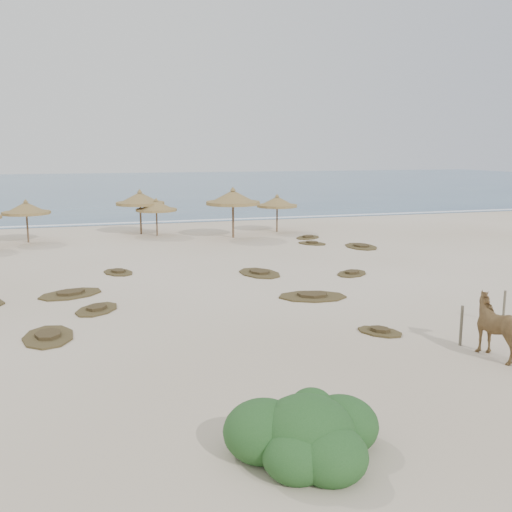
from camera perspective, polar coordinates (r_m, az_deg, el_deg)
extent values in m
plane|color=beige|center=(19.07, -0.34, -5.87)|extent=(160.00, 160.00, 0.00)
cube|color=navy|center=(92.86, -13.54, 6.90)|extent=(200.00, 100.00, 0.01)
cube|color=white|center=(44.19, -9.87, 3.37)|extent=(70.00, 0.60, 0.01)
cylinder|color=brown|center=(36.35, -21.89, 2.77)|extent=(0.11, 0.11, 1.93)
cylinder|color=olive|center=(36.26, -21.98, 4.02)|extent=(3.41, 3.41, 0.17)
cone|color=olive|center=(36.23, -22.01, 4.50)|extent=(3.29, 3.29, 0.69)
cone|color=olive|center=(36.19, -22.06, 5.15)|extent=(0.33, 0.33, 0.20)
cylinder|color=brown|center=(36.96, -9.89, 3.41)|extent=(0.10, 0.10, 1.81)
cylinder|color=olive|center=(36.88, -9.93, 4.56)|extent=(3.26, 3.26, 0.16)
cone|color=olive|center=(36.85, -9.94, 5.00)|extent=(3.15, 3.15, 0.65)
cone|color=olive|center=(36.81, -9.96, 5.61)|extent=(0.31, 0.31, 0.19)
cylinder|color=brown|center=(37.85, -11.47, 3.81)|extent=(0.13, 0.13, 2.19)
cylinder|color=olive|center=(37.76, -11.52, 5.17)|extent=(4.15, 4.15, 0.19)
cone|color=olive|center=(37.73, -11.54, 5.69)|extent=(4.01, 4.01, 0.78)
cone|color=olive|center=(37.70, -11.56, 6.41)|extent=(0.38, 0.38, 0.23)
cylinder|color=brown|center=(35.59, -2.31, 3.74)|extent=(0.14, 0.14, 2.37)
cylinder|color=olive|center=(35.49, -2.32, 5.32)|extent=(4.04, 4.04, 0.20)
cone|color=olive|center=(35.46, -2.32, 5.92)|extent=(3.90, 3.90, 0.85)
cone|color=olive|center=(35.42, -2.33, 6.74)|extent=(0.41, 0.41, 0.25)
cylinder|color=brown|center=(38.22, 2.11, 3.85)|extent=(0.11, 0.11, 1.90)
cylinder|color=olive|center=(38.14, 2.12, 5.03)|extent=(2.92, 2.92, 0.16)
cone|color=olive|center=(38.11, 2.13, 5.48)|extent=(2.83, 2.83, 0.68)
cone|color=olive|center=(38.08, 2.13, 6.09)|extent=(0.33, 0.33, 0.20)
imported|color=olive|center=(16.35, 23.48, -6.61)|extent=(1.21, 2.04, 1.62)
cylinder|color=#665E4C|center=(19.61, 23.56, -4.70)|extent=(0.09, 0.09, 1.06)
cylinder|color=#665E4C|center=(16.98, 19.84, -6.56)|extent=(0.11, 0.11, 1.15)
ellipsoid|color=#2A5725|center=(10.56, 5.13, -17.19)|extent=(1.73, 1.73, 1.30)
ellipsoid|color=#2A5725|center=(11.09, 8.51, -16.33)|extent=(1.39, 1.39, 1.04)
ellipsoid|color=#2A5725|center=(10.66, 0.78, -17.12)|extent=(1.47, 1.47, 1.10)
ellipsoid|color=#2A5725|center=(10.19, 7.41, -19.16)|extent=(1.30, 1.30, 0.97)
ellipsoid|color=#2A5725|center=(10.16, 4.15, -19.29)|extent=(1.21, 1.21, 0.91)
ellipsoid|color=#2A5725|center=(11.46, 6.13, -15.84)|extent=(1.04, 1.04, 0.78)
ellipsoid|color=#2A5725|center=(10.87, 5.60, -14.56)|extent=(0.78, 0.78, 0.58)
ellipsoid|color=#2A5725|center=(10.39, 3.60, -15.51)|extent=(0.69, 0.69, 0.52)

